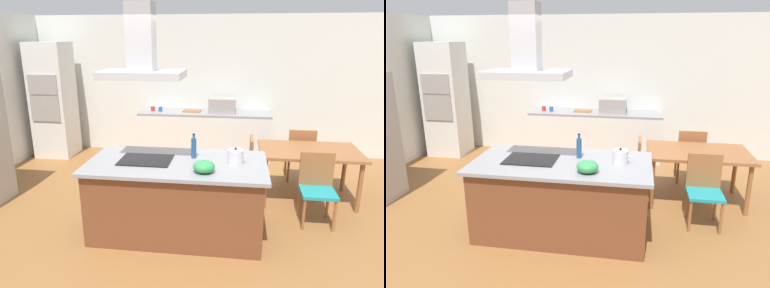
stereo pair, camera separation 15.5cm
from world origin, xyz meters
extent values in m
plane|color=#936033|center=(0.00, 1.50, 0.00)|extent=(16.00, 16.00, 0.00)
cube|color=silver|center=(0.00, 3.25, 1.35)|extent=(7.20, 0.10, 2.70)
cube|color=brown|center=(0.00, 0.00, 0.43)|extent=(1.96, 0.97, 0.86)
cube|color=gray|center=(0.00, 0.00, 0.88)|extent=(2.06, 1.07, 0.04)
cube|color=black|center=(-0.36, 0.00, 0.91)|extent=(0.60, 0.44, 0.01)
cylinder|color=silver|center=(0.67, 0.04, 0.98)|extent=(0.18, 0.18, 0.16)
sphere|color=black|center=(0.67, 0.04, 1.07)|extent=(0.03, 0.03, 0.03)
cone|color=silver|center=(0.78, 0.04, 0.99)|extent=(0.06, 0.03, 0.04)
cylinder|color=navy|center=(0.18, 0.17, 1.02)|extent=(0.06, 0.06, 0.24)
cylinder|color=navy|center=(0.18, 0.17, 1.16)|extent=(0.03, 0.03, 0.05)
cylinder|color=black|center=(0.18, 0.17, 1.19)|extent=(0.03, 0.03, 0.01)
ellipsoid|color=#33934C|center=(0.34, -0.29, 0.96)|extent=(0.24, 0.24, 0.13)
cube|color=silver|center=(0.04, 2.88, 0.43)|extent=(2.52, 0.62, 0.86)
cube|color=gray|center=(0.04, 2.88, 0.88)|extent=(2.52, 0.62, 0.04)
cube|color=#9E9993|center=(0.38, 2.88, 1.04)|extent=(0.50, 0.38, 0.28)
cylinder|color=red|center=(-0.97, 2.86, 0.95)|extent=(0.08, 0.08, 0.09)
cylinder|color=#2D56B2|center=(-0.82, 2.83, 0.95)|extent=(0.08, 0.08, 0.09)
cube|color=#995B33|center=(-0.21, 2.93, 0.91)|extent=(0.34, 0.24, 0.02)
cube|color=silver|center=(-2.90, 2.65, 1.10)|extent=(0.70, 0.64, 2.20)
cube|color=#9E9993|center=(-2.90, 2.32, 1.45)|extent=(0.56, 0.02, 0.36)
cube|color=#9E9993|center=(-2.90, 2.32, 1.00)|extent=(0.56, 0.02, 0.48)
cube|color=#995B33|center=(1.70, 1.17, 0.73)|extent=(1.40, 0.90, 0.04)
cylinder|color=#995B33|center=(1.08, 0.80, 0.35)|extent=(0.06, 0.06, 0.71)
cylinder|color=#995B33|center=(2.32, 0.80, 0.35)|extent=(0.06, 0.06, 0.71)
cylinder|color=#995B33|center=(1.08, 1.54, 0.35)|extent=(0.06, 0.06, 0.71)
cylinder|color=#995B33|center=(2.32, 1.54, 0.35)|extent=(0.06, 0.06, 0.71)
cube|color=teal|center=(0.70, 1.17, 0.43)|extent=(0.42, 0.42, 0.04)
cube|color=#995B33|center=(0.89, 1.17, 0.67)|extent=(0.04, 0.42, 0.44)
cylinder|color=#995B33|center=(0.52, 0.99, 0.21)|extent=(0.04, 0.04, 0.41)
cylinder|color=#995B33|center=(0.52, 1.35, 0.21)|extent=(0.04, 0.04, 0.41)
cylinder|color=#995B33|center=(0.88, 0.99, 0.21)|extent=(0.04, 0.04, 0.41)
cylinder|color=#995B33|center=(0.88, 1.35, 0.21)|extent=(0.04, 0.04, 0.41)
cube|color=teal|center=(1.70, 1.92, 0.43)|extent=(0.42, 0.42, 0.04)
cube|color=#995B33|center=(1.70, 1.73, 0.67)|extent=(0.42, 0.04, 0.44)
cylinder|color=#995B33|center=(1.52, 2.10, 0.21)|extent=(0.04, 0.04, 0.41)
cylinder|color=#995B33|center=(1.88, 2.10, 0.21)|extent=(0.04, 0.04, 0.41)
cylinder|color=#995B33|center=(1.52, 1.74, 0.21)|extent=(0.04, 0.04, 0.41)
cylinder|color=#995B33|center=(1.88, 1.74, 0.21)|extent=(0.04, 0.04, 0.41)
cube|color=teal|center=(1.70, 0.42, 0.43)|extent=(0.42, 0.42, 0.04)
cube|color=#995B33|center=(1.70, 0.61, 0.67)|extent=(0.42, 0.04, 0.44)
cylinder|color=#995B33|center=(1.88, 0.24, 0.21)|extent=(0.04, 0.04, 0.41)
cylinder|color=#995B33|center=(1.52, 0.24, 0.21)|extent=(0.04, 0.04, 0.41)
cylinder|color=#995B33|center=(1.88, 0.60, 0.21)|extent=(0.04, 0.04, 0.41)
cylinder|color=#995B33|center=(1.52, 0.60, 0.21)|extent=(0.04, 0.04, 0.41)
cube|color=#ADADB2|center=(-0.36, 0.00, 1.89)|extent=(0.90, 0.55, 0.08)
cube|color=#ADADB2|center=(-0.36, 0.00, 2.28)|extent=(0.28, 0.24, 0.70)
camera|label=1|loc=(0.68, -3.80, 2.27)|focal=33.19mm
camera|label=2|loc=(0.83, -3.78, 2.27)|focal=33.19mm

